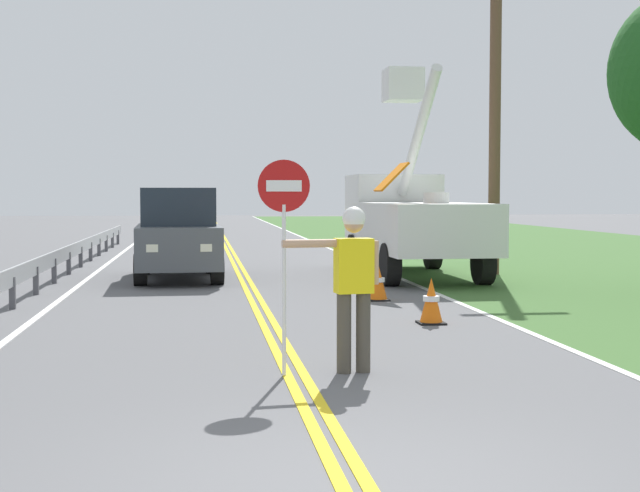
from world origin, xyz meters
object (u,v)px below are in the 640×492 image
(utility_pole_near, at_px, (495,108))
(traffic_cone_lead, at_px, (431,302))
(traffic_cone_mid, at_px, (378,282))
(flagger_worker, at_px, (353,278))
(stop_sign_paddle, at_px, (284,218))
(utility_bucket_truck, at_px, (410,217))
(oncoming_suv_nearest, at_px, (178,233))

(utility_pole_near, relative_size, traffic_cone_lead, 11.04)
(traffic_cone_mid, bearing_deg, traffic_cone_lead, -86.04)
(flagger_worker, xyz_separation_m, utility_pole_near, (5.46, 11.84, 3.00))
(flagger_worker, xyz_separation_m, stop_sign_paddle, (-0.76, -0.09, 0.66))
(stop_sign_paddle, height_order, traffic_cone_lead, stop_sign_paddle)
(stop_sign_paddle, height_order, utility_bucket_truck, utility_bucket_truck)
(stop_sign_paddle, xyz_separation_m, oncoming_suv_nearest, (-1.39, 11.67, -0.65))
(flagger_worker, height_order, traffic_cone_mid, flagger_worker)
(traffic_cone_lead, bearing_deg, utility_pole_near, 66.04)
(flagger_worker, relative_size, oncoming_suv_nearest, 0.39)
(oncoming_suv_nearest, bearing_deg, stop_sign_paddle, -83.21)
(utility_bucket_truck, relative_size, utility_pole_near, 0.88)
(flagger_worker, xyz_separation_m, traffic_cone_lead, (1.81, 3.63, -0.71))
(utility_pole_near, bearing_deg, utility_bucket_truck, 177.14)
(utility_pole_near, bearing_deg, oncoming_suv_nearest, -178.09)
(utility_bucket_truck, relative_size, oncoming_suv_nearest, 1.47)
(utility_bucket_truck, distance_m, oncoming_suv_nearest, 5.56)
(traffic_cone_lead, bearing_deg, flagger_worker, -116.51)
(stop_sign_paddle, xyz_separation_m, traffic_cone_mid, (2.36, 6.83, -1.37))
(flagger_worker, relative_size, utility_pole_near, 0.24)
(stop_sign_paddle, bearing_deg, flagger_worker, 6.83)
(oncoming_suv_nearest, height_order, traffic_cone_lead, oncoming_suv_nearest)
(oncoming_suv_nearest, relative_size, utility_pole_near, 0.60)
(flagger_worker, distance_m, traffic_cone_lead, 4.11)
(stop_sign_paddle, bearing_deg, utility_bucket_truck, 70.97)
(flagger_worker, bearing_deg, oncoming_suv_nearest, 100.53)
(stop_sign_paddle, relative_size, utility_pole_near, 0.30)
(utility_pole_near, bearing_deg, traffic_cone_mid, -127.17)
(utility_bucket_truck, relative_size, traffic_cone_mid, 9.75)
(flagger_worker, xyz_separation_m, utility_bucket_truck, (3.38, 11.94, 0.35))
(flagger_worker, bearing_deg, utility_bucket_truck, 74.17)
(oncoming_suv_nearest, distance_m, traffic_cone_lead, 8.92)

